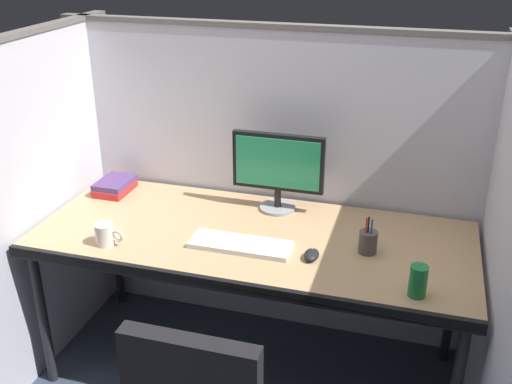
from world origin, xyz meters
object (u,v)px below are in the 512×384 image
object	(u,v)px
book_stack	(115,186)
coffee_mug	(106,234)
computer_mouse	(311,255)
pen_cup	(368,242)
keyboard_main	(241,245)
monitor_center	(278,167)
soda_can	(418,281)
desk	(252,245)

from	to	relation	value
book_stack	coffee_mug	bearing A→B (deg)	-65.25
computer_mouse	book_stack	world-z (taller)	book_stack
pen_cup	computer_mouse	bearing A→B (deg)	-151.50
computer_mouse	coffee_mug	xyz separation A→B (m)	(-0.85, -0.13, 0.03)
keyboard_main	coffee_mug	bearing A→B (deg)	-165.97
coffee_mug	pen_cup	distance (m)	1.09
monitor_center	book_stack	size ratio (longest dim) A/B	1.99
soda_can	keyboard_main	bearing A→B (deg)	167.52
monitor_center	coffee_mug	bearing A→B (deg)	-138.65
monitor_center	book_stack	xyz separation A→B (m)	(-0.84, -0.04, -0.18)
computer_mouse	desk	bearing A→B (deg)	157.25
coffee_mug	monitor_center	bearing A→B (deg)	41.35
desk	computer_mouse	bearing A→B (deg)	-22.75
keyboard_main	soda_can	size ratio (longest dim) A/B	3.52
desk	keyboard_main	size ratio (longest dim) A/B	4.42
monitor_center	pen_cup	bearing A→B (deg)	-32.52
pen_cup	book_stack	size ratio (longest dim) A/B	0.76
desk	keyboard_main	distance (m)	0.13
keyboard_main	book_stack	world-z (taller)	book_stack
keyboard_main	computer_mouse	distance (m)	0.30
desk	pen_cup	size ratio (longest dim) A/B	11.58
desk	book_stack	size ratio (longest dim) A/B	8.78
soda_can	computer_mouse	bearing A→B (deg)	160.20
pen_cup	soda_can	size ratio (longest dim) A/B	1.35
desk	coffee_mug	xyz separation A→B (m)	(-0.57, -0.25, 0.10)
desk	monitor_center	distance (m)	0.39
keyboard_main	coffee_mug	size ratio (longest dim) A/B	3.41
monitor_center	pen_cup	xyz separation A→B (m)	(0.46, -0.29, -0.17)
monitor_center	keyboard_main	xyz separation A→B (m)	(-0.06, -0.40, -0.20)
coffee_mug	pen_cup	xyz separation A→B (m)	(1.07, 0.24, 0.00)
computer_mouse	soda_can	size ratio (longest dim) A/B	0.79
keyboard_main	pen_cup	size ratio (longest dim) A/B	2.62
keyboard_main	coffee_mug	world-z (taller)	coffee_mug
desk	book_stack	xyz separation A→B (m)	(-0.80, 0.25, 0.08)
desk	pen_cup	bearing A→B (deg)	-0.70
soda_can	coffee_mug	bearing A→B (deg)	178.98
keyboard_main	coffee_mug	xyz separation A→B (m)	(-0.55, -0.14, 0.04)
coffee_mug	pen_cup	world-z (taller)	pen_cup
monitor_center	keyboard_main	distance (m)	0.45
keyboard_main	book_stack	size ratio (longest dim) A/B	1.99
coffee_mug	keyboard_main	bearing A→B (deg)	14.03
book_stack	keyboard_main	bearing A→B (deg)	-24.87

